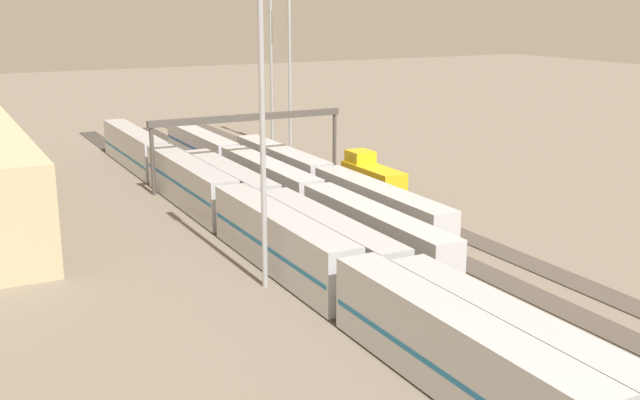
% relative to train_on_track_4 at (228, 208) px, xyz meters
% --- Properties ---
extents(ground_plane, '(400.00, 400.00, 0.00)m').
position_rel_train_on_track_4_xyz_m(ground_plane, '(-1.00, -10.00, -2.60)').
color(ground_plane, '#756B5B').
extents(track_bed_0, '(140.00, 2.80, 0.12)m').
position_rel_train_on_track_4_xyz_m(track_bed_0, '(-1.00, -20.00, -2.54)').
color(track_bed_0, '#4C443D').
rests_on(track_bed_0, ground_plane).
extents(track_bed_1, '(140.00, 2.80, 0.12)m').
position_rel_train_on_track_4_xyz_m(track_bed_1, '(-1.00, -15.00, -2.54)').
color(track_bed_1, '#4C443D').
rests_on(track_bed_1, ground_plane).
extents(track_bed_2, '(140.00, 2.80, 0.12)m').
position_rel_train_on_track_4_xyz_m(track_bed_2, '(-1.00, -10.00, -2.54)').
color(track_bed_2, '#3D3833').
rests_on(track_bed_2, ground_plane).
extents(track_bed_3, '(140.00, 2.80, 0.12)m').
position_rel_train_on_track_4_xyz_m(track_bed_3, '(-1.00, -5.00, -2.54)').
color(track_bed_3, '#4C443D').
rests_on(track_bed_3, ground_plane).
extents(track_bed_4, '(140.00, 2.80, 0.12)m').
position_rel_train_on_track_4_xyz_m(track_bed_4, '(-1.00, 0.00, -2.54)').
color(track_bed_4, '#3D3833').
rests_on(track_bed_4, ground_plane).
extents(train_on_track_4, '(95.60, 3.06, 5.00)m').
position_rel_train_on_track_4_xyz_m(train_on_track_4, '(0.00, 0.00, 0.00)').
color(train_on_track_4, '#B7BABF').
rests_on(train_on_track_4, ground_plane).
extents(train_on_track_1, '(47.20, 3.00, 3.80)m').
position_rel_train_on_track_4_xyz_m(train_on_track_1, '(8.40, -15.00, -0.58)').
color(train_on_track_1, silver).
rests_on(train_on_track_1, ground_plane).
extents(train_on_track_0, '(10.00, 3.00, 5.00)m').
position_rel_train_on_track_4_xyz_m(train_on_track_0, '(6.12, -20.00, -0.44)').
color(train_on_track_0, gold).
rests_on(train_on_track_0, ground_plane).
extents(train_on_track_2, '(71.40, 3.06, 3.80)m').
position_rel_train_on_track_4_xyz_m(train_on_track_2, '(13.20, -10.00, -0.60)').
color(train_on_track_2, silver).
rests_on(train_on_track_2, ground_plane).
extents(train_on_track_3, '(90.60, 3.00, 4.40)m').
position_rel_train_on_track_4_xyz_m(train_on_track_3, '(-21.66, -5.00, -0.51)').
color(train_on_track_3, black).
rests_on(train_on_track_3, ground_plane).
extents(light_mast_0, '(2.80, 0.70, 26.46)m').
position_rel_train_on_track_4_xyz_m(light_mast_0, '(36.41, -23.85, 14.33)').
color(light_mast_0, '#9EA0A5').
rests_on(light_mast_0, ground_plane).
extents(light_mast_1, '(2.80, 0.70, 32.91)m').
position_rel_train_on_track_4_xyz_m(light_mast_1, '(-15.04, 2.66, 17.81)').
color(light_mast_1, '#9EA0A5').
rests_on(light_mast_1, ground_plane).
extents(light_mast_2, '(2.80, 0.70, 28.50)m').
position_rel_train_on_track_4_xyz_m(light_mast_2, '(42.18, -23.44, 15.44)').
color(light_mast_2, '#9EA0A5').
rests_on(light_mast_2, ground_plane).
extents(signal_gantry, '(0.70, 25.00, 8.80)m').
position_rel_train_on_track_4_xyz_m(signal_gantry, '(19.14, -10.00, 4.82)').
color(signal_gantry, '#4C4742').
rests_on(signal_gantry, ground_plane).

